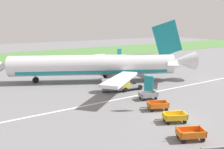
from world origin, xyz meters
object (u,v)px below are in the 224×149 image
airplane (99,65)px  baggage_cart_far_end (148,95)px  baggage_cart_third_in_row (175,117)px  baggage_cart_fourth_in_row (158,105)px  service_truck_beside_carts (125,84)px  baggage_cart_second_in_row (191,134)px

airplane → baggage_cart_far_end: size_ratio=9.75×
baggage_cart_third_in_row → baggage_cart_far_end: size_ratio=0.98×
baggage_cart_third_in_row → baggage_cart_fourth_in_row: 3.83m
airplane → baggage_cart_far_end: airplane is taller
baggage_cart_third_in_row → service_truck_beside_carts: size_ratio=0.79×
baggage_cart_second_in_row → airplane: bearing=83.2°
baggage_cart_second_in_row → baggage_cart_fourth_in_row: bearing=71.2°
baggage_cart_second_in_row → service_truck_beside_carts: 17.09m
airplane → baggage_cart_third_in_row: size_ratio=9.97×
baggage_cart_second_in_row → baggage_cart_far_end: (4.16, 11.25, 0.00)m
baggage_cart_far_end → service_truck_beside_carts: (-0.35, 5.40, 0.50)m
baggage_cart_third_in_row → baggage_cart_far_end: same height
baggage_cart_far_end → baggage_cart_third_in_row: bearing=-108.3°
baggage_cart_third_in_row → baggage_cart_second_in_row: bearing=-114.2°
baggage_cart_second_in_row → baggage_cart_third_in_row: same height
baggage_cart_far_end → service_truck_beside_carts: size_ratio=0.81×
airplane → baggage_cart_third_in_row: bearing=-93.4°
service_truck_beside_carts → baggage_cart_third_in_row: bearing=-99.5°
baggage_cart_third_in_row → service_truck_beside_carts: service_truck_beside_carts is taller
airplane → baggage_cart_third_in_row: airplane is taller
baggage_cart_third_in_row → baggage_cart_far_end: (2.53, 7.62, 0.00)m
service_truck_beside_carts → baggage_cart_second_in_row: bearing=-102.9°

